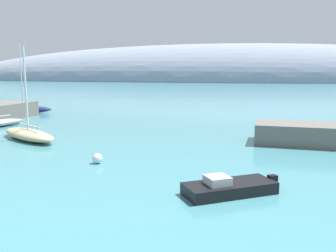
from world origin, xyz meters
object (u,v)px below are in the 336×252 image
Objects in this scene: motorboat_black_foreground at (229,187)px; sailboat_sand_outer_mooring at (28,134)px; sailboat_navy_mid_mooring at (23,109)px; mooring_buoy_white at (97,158)px.

sailboat_sand_outer_mooring is at bearing -62.56° from motorboat_black_foreground.
sailboat_navy_mid_mooring reaches higher than mooring_buoy_white.
sailboat_sand_outer_mooring is 12.13× the size of mooring_buoy_white.
sailboat_navy_mid_mooring is 32.22m from mooring_buoy_white.
sailboat_navy_mid_mooring is 2.05× the size of motorboat_black_foreground.
sailboat_navy_mid_mooring reaches higher than motorboat_black_foreground.
mooring_buoy_white is at bearing 112.07° from sailboat_navy_mid_mooring.
motorboat_black_foreground is at bearing -23.64° from mooring_buoy_white.
motorboat_black_foreground is 9.68m from mooring_buoy_white.
sailboat_navy_mid_mooring is at bearing 133.90° from mooring_buoy_white.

